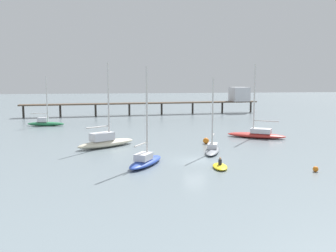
{
  "coord_description": "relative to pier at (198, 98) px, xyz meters",
  "views": [
    {
      "loc": [
        -9.51,
        -39.27,
        8.94
      ],
      "look_at": [
        0.0,
        18.88,
        1.5
      ],
      "focal_mm": 39.62,
      "sensor_mm": 36.0,
      "label": 1
    }
  ],
  "objects": [
    {
      "name": "ground_plane",
      "position": [
        -14.0,
        -55.16,
        -4.0
      ],
      "size": [
        400.0,
        400.0,
        0.0
      ],
      "primitive_type": "plane",
      "color": "gray"
    },
    {
      "name": "pier",
      "position": [
        0.0,
        0.0,
        0.0
      ],
      "size": [
        60.28,
        8.83,
        6.84
      ],
      "color": "brown",
      "rests_on": "ground_plane"
    },
    {
      "name": "sailboat_green",
      "position": [
        -35.44,
        -20.5,
        -3.31
      ],
      "size": [
        7.36,
        2.95,
        9.55
      ],
      "color": "#287F4C",
      "rests_on": "ground_plane"
    },
    {
      "name": "sailboat_red",
      "position": [
        -0.92,
        -41.1,
        -3.34
      ],
      "size": [
        8.85,
        6.98,
        11.23
      ],
      "color": "red",
      "rests_on": "ground_plane"
    },
    {
      "name": "sailboat_gray",
      "position": [
        -10.88,
        -51.01,
        -3.41
      ],
      "size": [
        3.78,
        6.5,
        9.14
      ],
      "color": "gray",
      "rests_on": "ground_plane"
    },
    {
      "name": "sailboat_cream",
      "position": [
        -23.86,
        -45.23,
        -3.19
      ],
      "size": [
        8.44,
        6.87,
        11.13
      ],
      "color": "beige",
      "rests_on": "ground_plane"
    },
    {
      "name": "sailboat_blue",
      "position": [
        -19.73,
        -56.67,
        -3.35
      ],
      "size": [
        5.06,
        6.75,
        10.26
      ],
      "color": "#2D4CB7",
      "rests_on": "ground_plane"
    },
    {
      "name": "dinghy_yellow",
      "position": [
        -12.4,
        -59.1,
        -3.8
      ],
      "size": [
        1.94,
        3.37,
        1.14
      ],
      "color": "yellow",
      "rests_on": "ground_plane"
    },
    {
      "name": "mooring_buoy_mid",
      "position": [
        -10.05,
        -44.96,
        -3.57
      ],
      "size": [
        0.85,
        0.85,
        0.85
      ],
      "primitive_type": "sphere",
      "color": "orange",
      "rests_on": "ground_plane"
    },
    {
      "name": "mooring_buoy_far",
      "position": [
        -3.66,
        -62.03,
        -3.73
      ],
      "size": [
        0.54,
        0.54,
        0.54
      ],
      "primitive_type": "sphere",
      "color": "orange",
      "rests_on": "ground_plane"
    }
  ]
}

